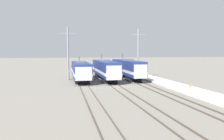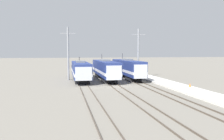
% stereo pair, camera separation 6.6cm
% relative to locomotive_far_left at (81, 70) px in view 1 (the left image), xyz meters
% --- Properties ---
extents(ground_plane, '(400.00, 400.00, 0.00)m').
position_rel_locomotive_far_left_xyz_m(ground_plane, '(5.17, -7.70, -2.08)').
color(ground_plane, slate).
extents(rail_pair_far_left, '(1.51, 120.00, 0.15)m').
position_rel_locomotive_far_left_xyz_m(rail_pair_far_left, '(0.00, -7.70, -2.01)').
color(rail_pair_far_left, '#4C4238').
rests_on(rail_pair_far_left, ground_plane).
extents(rail_pair_center, '(1.51, 120.00, 0.15)m').
position_rel_locomotive_far_left_xyz_m(rail_pair_center, '(5.17, -7.70, -2.01)').
color(rail_pair_center, '#4C4238').
rests_on(rail_pair_center, ground_plane).
extents(rail_pair_far_right, '(1.51, 120.00, 0.15)m').
position_rel_locomotive_far_left_xyz_m(rail_pair_far_right, '(10.34, -7.70, -2.01)').
color(rail_pair_far_right, '#4C4238').
rests_on(rail_pair_far_right, ground_plane).
extents(locomotive_far_left, '(3.11, 16.14, 4.72)m').
position_rel_locomotive_far_left_xyz_m(locomotive_far_left, '(0.00, 0.00, 0.00)').
color(locomotive_far_left, black).
rests_on(locomotive_far_left, ground_plane).
extents(locomotive_center, '(2.98, 18.02, 5.34)m').
position_rel_locomotive_far_left_xyz_m(locomotive_center, '(5.17, 0.72, 0.10)').
color(locomotive_center, black).
rests_on(locomotive_center, ground_plane).
extents(locomotive_far_right, '(2.79, 18.11, 5.46)m').
position_rel_locomotive_far_left_xyz_m(locomotive_far_right, '(10.34, 1.85, 0.14)').
color(locomotive_far_right, black).
rests_on(locomotive_far_right, ground_plane).
extents(catenary_tower_left, '(3.15, 0.38, 10.88)m').
position_rel_locomotive_far_left_xyz_m(catenary_tower_left, '(-2.39, 1.86, 3.56)').
color(catenary_tower_left, gray).
rests_on(catenary_tower_left, ground_plane).
extents(catenary_tower_right, '(3.15, 0.38, 10.88)m').
position_rel_locomotive_far_left_xyz_m(catenary_tower_right, '(12.77, 1.86, 3.56)').
color(catenary_tower_right, gray).
rests_on(catenary_tower_right, ground_plane).
extents(platform, '(4.00, 120.00, 0.30)m').
position_rel_locomotive_far_left_xyz_m(platform, '(14.95, -7.70, -1.93)').
color(platform, beige).
rests_on(platform, ground_plane).
extents(traffic_cone, '(0.33, 0.33, 0.56)m').
position_rel_locomotive_far_left_xyz_m(traffic_cone, '(16.20, -13.33, -1.50)').
color(traffic_cone, orange).
rests_on(traffic_cone, platform).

